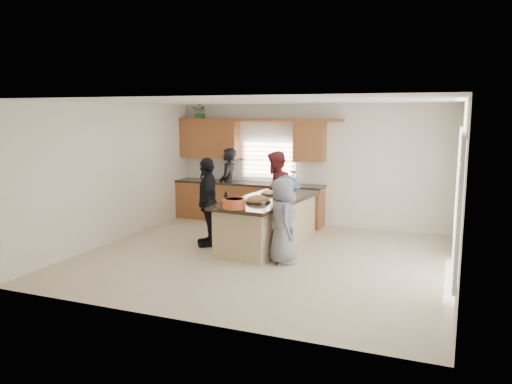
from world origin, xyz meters
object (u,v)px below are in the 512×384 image
at_px(woman_left_back, 228,185).
at_px(island, 268,223).
at_px(woman_left_front, 208,202).
at_px(woman_right_back, 286,216).
at_px(salad_bowl, 234,203).
at_px(woman_left_mid, 275,193).
at_px(woman_right_front, 283,221).

bearing_deg(woman_left_back, island, 31.83).
xyz_separation_m(woman_left_back, woman_left_front, (0.58, -2.23, -0.01)).
bearing_deg(woman_left_front, woman_right_back, 53.00).
bearing_deg(woman_left_front, island, 78.91).
bearing_deg(salad_bowl, woman_left_mid, 90.09).
bearing_deg(woman_right_front, woman_right_back, -14.89).
xyz_separation_m(salad_bowl, woman_right_back, (0.76, 0.60, -0.30)).
relative_size(woman_left_back, woman_left_mid, 0.98).
bearing_deg(woman_right_back, woman_left_back, 17.10).
bearing_deg(woman_left_mid, woman_left_back, -130.82).
relative_size(woman_left_back, woman_right_front, 1.17).
bearing_deg(woman_left_mid, woman_left_front, -45.11).
height_order(woman_left_mid, woman_left_front, woman_left_mid).
height_order(salad_bowl, woman_right_front, woman_right_front).
relative_size(salad_bowl, woman_right_back, 0.27).
distance_m(woman_left_front, woman_right_back, 1.69).
relative_size(woman_right_back, woman_right_front, 0.99).
bearing_deg(salad_bowl, woman_left_front, 139.85).
relative_size(island, salad_bowl, 7.02).
relative_size(woman_left_mid, woman_right_back, 1.20).
bearing_deg(woman_left_back, salad_bowl, 15.47).
relative_size(salad_bowl, woman_left_mid, 0.22).
xyz_separation_m(woman_left_front, woman_right_front, (1.75, -0.55, -0.12)).
xyz_separation_m(woman_left_mid, woman_left_front, (-0.92, -1.38, -0.02)).
relative_size(island, woman_left_mid, 1.57).
height_order(woman_left_back, woman_right_back, woman_left_back).
distance_m(woman_left_back, woman_right_front, 3.63).
relative_size(salad_bowl, woman_left_back, 0.23).
bearing_deg(woman_left_front, salad_bowl, 18.82).
xyz_separation_m(salad_bowl, woman_left_front, (-0.92, 0.78, -0.17)).
xyz_separation_m(island, salad_bowl, (-0.19, -1.18, 0.59)).
bearing_deg(woman_right_front, woman_left_mid, -2.15).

